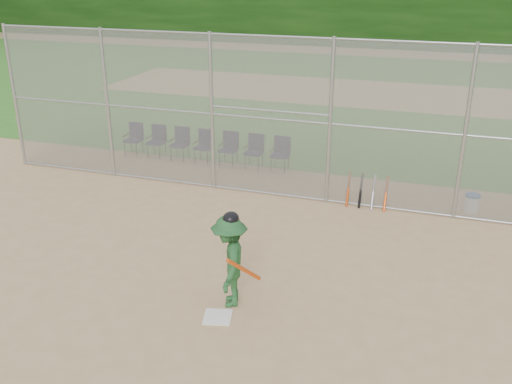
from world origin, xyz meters
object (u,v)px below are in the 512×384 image
(home_plate, at_px, (218,317))
(batter_at_plate, at_px, (230,260))
(chair_0, at_px, (133,139))
(water_cooler, at_px, (472,203))

(home_plate, xyz_separation_m, batter_at_plate, (0.05, 0.48, 0.83))
(home_plate, xyz_separation_m, chair_0, (-5.73, 7.29, 0.47))
(home_plate, relative_size, batter_at_plate, 0.26)
(batter_at_plate, distance_m, chair_0, 8.94)
(batter_at_plate, bearing_deg, chair_0, 130.28)
(batter_at_plate, bearing_deg, home_plate, -95.67)
(chair_0, bearing_deg, batter_at_plate, -49.72)
(home_plate, distance_m, water_cooler, 7.23)
(batter_at_plate, height_order, water_cooler, batter_at_plate)
(chair_0, bearing_deg, water_cooler, -7.74)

